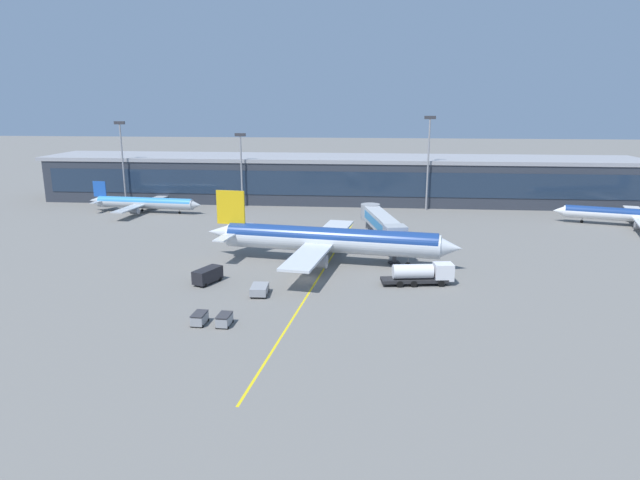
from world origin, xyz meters
TOP-DOWN VIEW (x-y plane):
  - ground_plane at (0.00, 0.00)m, footprint 700.00×700.00m
  - apron_lead_in_line at (2.04, 2.00)m, footprint 7.91×79.67m
  - terminal_building at (0.26, 71.87)m, footprint 162.70×21.43m
  - main_airliner at (2.85, 9.46)m, footprint 44.34×35.32m
  - jet_bridge at (11.81, 20.29)m, footprint 8.33×23.39m
  - fuel_tanker at (17.84, -0.94)m, footprint 11.05×4.06m
  - crew_van at (-14.60, -3.19)m, footprint 3.87×5.42m
  - pushback_tug at (-5.70, -7.96)m, footprint 2.49×3.91m
  - baggage_cart_0 at (-10.99, -19.23)m, footprint 1.73×2.72m
  - baggage_cart_1 at (-7.79, -19.38)m, footprint 1.73×2.72m
  - commuter_jet_far at (-46.40, 49.68)m, footprint 30.05×23.91m
  - commuter_jet_near at (68.13, 44.08)m, footprint 33.23×26.86m
  - apron_light_mast_0 at (-23.93, 59.91)m, footprint 2.80×0.50m
  - apron_light_mast_1 at (-55.83, 59.91)m, footprint 2.80×0.50m
  - apron_light_mast_2 at (23.93, 59.91)m, footprint 2.80×0.50m

SIDE VIEW (x-z plane):
  - ground_plane at x=0.00m, z-range 0.00..0.00m
  - apron_lead_in_line at x=2.04m, z-range 0.00..0.01m
  - baggage_cart_0 at x=-10.99m, z-range 0.04..1.52m
  - baggage_cart_1 at x=-7.79m, z-range 0.04..1.52m
  - pushback_tug at x=-5.70m, z-range 0.15..1.55m
  - crew_van at x=-14.60m, z-range 0.16..2.46m
  - fuel_tanker at x=17.84m, z-range 0.12..3.37m
  - commuter_jet_far at x=-46.40m, z-range -1.32..6.23m
  - commuter_jet_near at x=68.13m, z-range -1.34..6.53m
  - main_airliner at x=2.85m, z-range -1.88..9.99m
  - jet_bridge at x=11.81m, z-range 1.68..8.42m
  - terminal_building at x=0.26m, z-range 0.02..12.29m
  - apron_light_mast_0 at x=-23.93m, z-range 1.89..20.99m
  - apron_light_mast_1 at x=-55.83m, z-range 1.96..23.95m
  - apron_light_mast_2 at x=23.93m, z-range 1.99..25.53m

